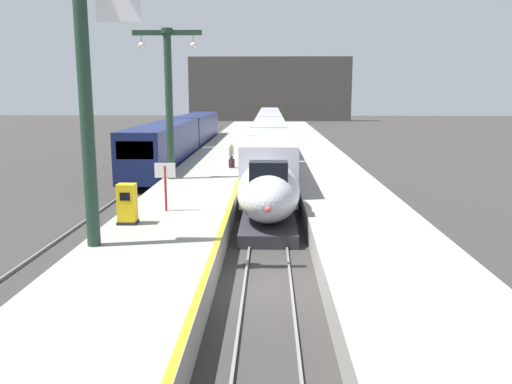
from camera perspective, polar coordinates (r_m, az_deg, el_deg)
ground_plane at (r=16.85m, az=1.28°, el=-10.57°), size 260.00×260.00×0.00m
platform_left at (r=41.03m, az=-4.23°, el=2.90°), size 4.80×110.00×1.05m
platform_right at (r=41.02m, az=7.11°, el=2.85°), size 4.80×110.00×1.05m
platform_left_safety_stripe at (r=40.80m, az=-1.05°, el=3.63°), size 0.20×107.80×0.01m
rail_main_left at (r=43.62m, az=0.46°, el=2.78°), size 0.08×110.00×0.12m
rail_main_right at (r=43.62m, az=2.43°, el=2.77°), size 0.08×110.00×0.12m
rail_secondary_left at (r=44.51m, az=-10.04°, el=2.78°), size 0.08×110.00×0.12m
rail_secondary_right at (r=44.24m, az=-8.13°, el=2.79°), size 0.08×110.00×0.12m
highspeed_train_main at (r=56.51m, az=1.48°, el=6.57°), size 2.92×74.75×3.60m
regional_train_adjacent at (r=49.98m, az=-7.91°, el=6.09°), size 2.85×36.60×3.80m
station_column_near at (r=17.86m, az=-18.17°, el=12.25°), size 4.00×0.68×9.33m
station_column_mid at (r=31.48m, az=-9.55°, el=11.03°), size 4.00×0.68×8.75m
passenger_near_edge at (r=35.82m, az=-2.72°, el=4.21°), size 0.32×0.55×1.69m
rolling_suitcase at (r=36.12m, az=-2.68°, el=3.17°), size 0.40×0.22×0.98m
ticket_machine_yellow at (r=21.06m, az=-13.93°, el=-1.44°), size 0.76×0.62×1.60m
departure_info_board at (r=22.88m, az=-9.92°, el=1.63°), size 0.90×0.10×2.12m
terminus_back_wall at (r=117.69m, az=1.53°, el=11.21°), size 36.00×2.00×14.00m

